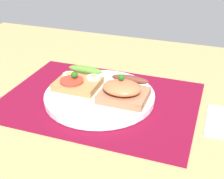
# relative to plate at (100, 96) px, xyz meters

# --- Properties ---
(ground_plane) EXTENTS (1.20, 0.90, 0.03)m
(ground_plane) POSITION_rel_plate_xyz_m (0.00, 0.00, -0.03)
(ground_plane) COLOR tan
(placemat) EXTENTS (0.44, 0.32, 0.00)m
(placemat) POSITION_rel_plate_xyz_m (0.00, 0.00, -0.01)
(placemat) COLOR maroon
(placemat) RESTS_ON ground_plane
(plate) EXTENTS (0.25, 0.25, 0.02)m
(plate) POSITION_rel_plate_xyz_m (0.00, 0.00, 0.00)
(plate) COLOR white
(plate) RESTS_ON placemat
(sandwich_egg_tomato) EXTENTS (0.10, 0.10, 0.04)m
(sandwich_egg_tomato) POSITION_rel_plate_xyz_m (-0.06, 0.02, 0.02)
(sandwich_egg_tomato) COLOR #A17140
(sandwich_egg_tomato) RESTS_ON plate
(sandwich_salmon) EXTENTS (0.10, 0.10, 0.06)m
(sandwich_salmon) POSITION_rel_plate_xyz_m (0.06, -0.00, 0.03)
(sandwich_salmon) COLOR #906647
(sandwich_salmon) RESTS_ON plate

